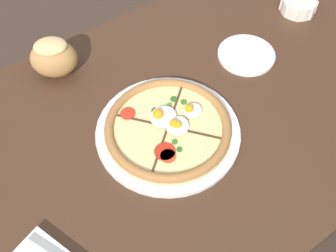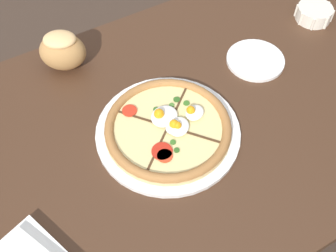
# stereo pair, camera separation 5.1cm
# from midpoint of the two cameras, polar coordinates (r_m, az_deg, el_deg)

# --- Properties ---
(ground_plane) EXTENTS (12.00, 12.00, 0.00)m
(ground_plane) POSITION_cam_midpoint_polar(r_m,az_deg,el_deg) (1.68, 1.35, -14.21)
(ground_plane) COLOR #3D2D23
(dining_table) EXTENTS (1.42, 0.81, 0.76)m
(dining_table) POSITION_cam_midpoint_polar(r_m,az_deg,el_deg) (1.11, 1.99, -1.24)
(dining_table) COLOR #422819
(dining_table) RESTS_ON ground_plane
(pizza) EXTENTS (0.34, 0.34, 0.05)m
(pizza) POSITION_cam_midpoint_polar(r_m,az_deg,el_deg) (0.97, -1.48, -0.43)
(pizza) COLOR white
(pizza) RESTS_ON dining_table
(ramekin_bowl) EXTENTS (0.11, 0.11, 0.04)m
(ramekin_bowl) POSITION_cam_midpoint_polar(r_m,az_deg,el_deg) (1.33, 16.19, 15.44)
(ramekin_bowl) COLOR silver
(ramekin_bowl) RESTS_ON dining_table
(bread_piece_near) EXTENTS (0.15, 0.14, 0.11)m
(bread_piece_near) POSITION_cam_midpoint_polar(r_m,az_deg,el_deg) (1.11, -16.54, 8.90)
(bread_piece_near) COLOR #B27F47
(bread_piece_near) RESTS_ON dining_table
(side_saucer) EXTENTS (0.15, 0.15, 0.01)m
(side_saucer) POSITION_cam_midpoint_polar(r_m,az_deg,el_deg) (1.16, 9.31, 9.45)
(side_saucer) COLOR white
(side_saucer) RESTS_ON dining_table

